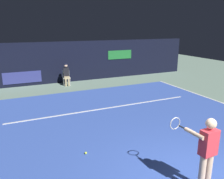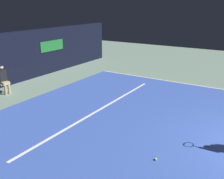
# 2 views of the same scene
# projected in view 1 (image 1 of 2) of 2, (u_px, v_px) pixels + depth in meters

# --- Properties ---
(ground_plane) EXTENTS (33.76, 33.76, 0.00)m
(ground_plane) POSITION_uv_depth(u_px,v_px,m) (125.00, 123.00, 8.62)
(ground_plane) COLOR slate
(court_surface) EXTENTS (10.71, 10.04, 0.01)m
(court_surface) POSITION_uv_depth(u_px,v_px,m) (125.00, 123.00, 8.62)
(court_surface) COLOR #3856B2
(court_surface) RESTS_ON ground
(line_service) EXTENTS (8.35, 0.10, 0.01)m
(line_service) POSITION_uv_depth(u_px,v_px,m) (106.00, 108.00, 10.16)
(line_service) COLOR white
(line_service) RESTS_ON court_surface
(back_wall) EXTENTS (17.43, 0.33, 2.60)m
(back_wall) POSITION_uv_depth(u_px,v_px,m) (71.00, 62.00, 14.95)
(back_wall) COLOR black
(back_wall) RESTS_ON ground
(tennis_player) EXTENTS (0.65, 0.93, 1.73)m
(tennis_player) POSITION_uv_depth(u_px,v_px,m) (206.00, 151.00, 4.81)
(tennis_player) COLOR beige
(tennis_player) RESTS_ON ground
(line_judge_on_chair) EXTENTS (0.48, 0.56, 1.32)m
(line_judge_on_chair) POSITION_uv_depth(u_px,v_px,m) (66.00, 74.00, 14.04)
(line_judge_on_chair) COLOR white
(line_judge_on_chair) RESTS_ON ground
(tennis_ball) EXTENTS (0.07, 0.07, 0.07)m
(tennis_ball) POSITION_uv_depth(u_px,v_px,m) (86.00, 153.00, 6.50)
(tennis_ball) COLOR #CCE033
(tennis_ball) RESTS_ON court_surface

